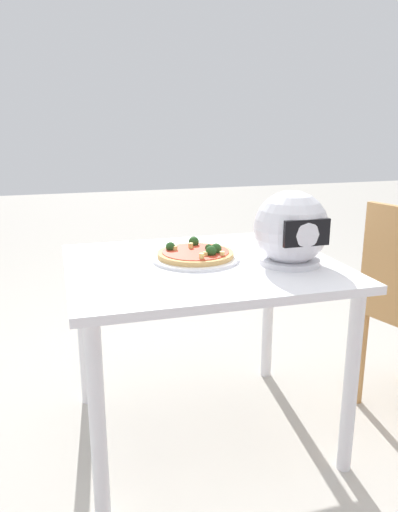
% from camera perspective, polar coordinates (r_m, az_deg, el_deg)
% --- Properties ---
extents(ground_plane, '(14.00, 14.00, 0.00)m').
position_cam_1_polar(ground_plane, '(2.13, 0.38, -19.41)').
color(ground_plane, '#B2ADA3').
extents(dining_table, '(0.98, 0.82, 0.71)m').
position_cam_1_polar(dining_table, '(1.85, 0.41, -3.55)').
color(dining_table, white).
rests_on(dining_table, ground).
extents(pizza_plate, '(0.33, 0.33, 0.01)m').
position_cam_1_polar(pizza_plate, '(1.86, -0.41, -0.24)').
color(pizza_plate, white).
rests_on(pizza_plate, dining_table).
extents(pizza, '(0.28, 0.28, 0.05)m').
position_cam_1_polar(pizza, '(1.86, -0.32, 0.35)').
color(pizza, tan).
rests_on(pizza, pizza_plate).
extents(motorcycle_helmet, '(0.27, 0.27, 0.27)m').
position_cam_1_polar(motorcycle_helmet, '(1.81, 10.52, 3.02)').
color(motorcycle_helmet, silver).
rests_on(motorcycle_helmet, dining_table).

